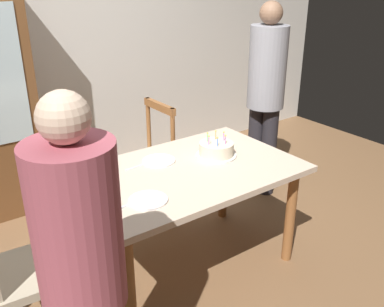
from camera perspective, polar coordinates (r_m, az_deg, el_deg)
name	(u,v)px	position (r m, az deg, el deg)	size (l,w,h in m)	color
ground	(186,265)	(3.17, -0.76, -14.48)	(6.40, 6.40, 0.00)	brown
back_wall	(69,44)	(4.20, -16.02, 13.74)	(6.40, 0.10, 2.60)	beige
dining_table	(186,183)	(2.81, -0.83, -3.92)	(1.46, 0.93, 0.75)	beige
birthday_cake	(216,150)	(2.95, 3.23, 0.52)	(0.28, 0.28, 0.17)	silver
plate_near_celebrant	(148,200)	(2.42, -5.82, -6.15)	(0.22, 0.22, 0.01)	white
plate_far_side	(159,161)	(2.89, -4.41, -0.95)	(0.22, 0.22, 0.01)	white
fork_near_celebrant	(121,208)	(2.37, -9.40, -7.10)	(0.18, 0.02, 0.01)	silver
fork_far_side	(137,167)	(2.83, -7.26, -1.72)	(0.18, 0.02, 0.01)	silver
chair_spindle_back	(144,164)	(3.56, -6.37, -1.41)	(0.45, 0.45, 0.95)	beige
chair_upholstered	(12,264)	(2.49, -22.70, -13.31)	(0.48, 0.47, 0.95)	tan
person_celebrant	(83,271)	(1.71, -14.27, -14.83)	(0.32, 0.32, 1.60)	#262328
person_guest	(266,90)	(3.79, 9.74, 8.27)	(0.32, 0.32, 1.70)	#262328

